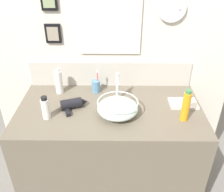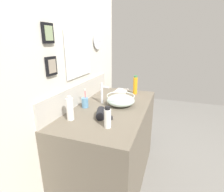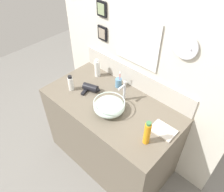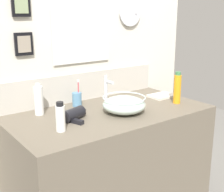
{
  "view_description": "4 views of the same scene",
  "coord_description": "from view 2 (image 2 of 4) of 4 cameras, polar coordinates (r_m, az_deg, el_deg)",
  "views": [
    {
      "loc": [
        0.03,
        -1.44,
        1.84
      ],
      "look_at": [
        0.02,
        0.0,
        0.95
      ],
      "focal_mm": 40.0,
      "sensor_mm": 36.0,
      "label": 1
    },
    {
      "loc": [
        -1.49,
        -0.53,
        1.46
      ],
      "look_at": [
        0.02,
        0.0,
        0.95
      ],
      "focal_mm": 28.0,
      "sensor_mm": 36.0,
      "label": 2
    },
    {
      "loc": [
        0.98,
        -1.04,
        2.23
      ],
      "look_at": [
        0.02,
        0.0,
        0.95
      ],
      "focal_mm": 35.0,
      "sensor_mm": 36.0,
      "label": 3
    },
    {
      "loc": [
        -1.13,
        -1.54,
        1.47
      ],
      "look_at": [
        0.02,
        0.0,
        0.95
      ],
      "focal_mm": 50.0,
      "sensor_mm": 36.0,
      "label": 4
    }
  ],
  "objects": [
    {
      "name": "toothbrush_cup",
      "position": [
        1.67,
        -8.81,
        -2.14
      ],
      "size": [
        0.06,
        0.06,
        0.18
      ],
      "color": "#598CB2",
      "rests_on": "vanity_counter"
    },
    {
      "name": "hair_drier",
      "position": [
        1.46,
        -3.42,
        -5.51
      ],
      "size": [
        0.2,
        0.17,
        0.07
      ],
      "color": "black",
      "rests_on": "vanity_counter"
    },
    {
      "name": "hand_towel",
      "position": [
        2.18,
        3.11,
        1.67
      ],
      "size": [
        0.2,
        0.14,
        0.02
      ],
      "primitive_type": "cube",
      "color": "silver",
      "rests_on": "vanity_counter"
    },
    {
      "name": "back_panel",
      "position": [
        1.77,
        -11.59,
        7.28
      ],
      "size": [
        1.92,
        0.09,
        2.31
      ],
      "color": "silver",
      "rests_on": "ground"
    },
    {
      "name": "vanity_counter",
      "position": [
        1.89,
        -0.17,
        -15.51
      ],
      "size": [
        1.29,
        0.68,
        0.85
      ],
      "primitive_type": "cube",
      "color": "#6B6051",
      "rests_on": "ground"
    },
    {
      "name": "glass_bowl_sink",
      "position": [
        1.7,
        2.84,
        -1.31
      ],
      "size": [
        0.27,
        0.27,
        0.11
      ],
      "color": "silver",
      "rests_on": "vanity_counter"
    },
    {
      "name": "shampoo_bottle",
      "position": [
        1.43,
        -13.58,
        -4.07
      ],
      "size": [
        0.06,
        0.06,
        0.2
      ],
      "color": "white",
      "rests_on": "vanity_counter"
    },
    {
      "name": "faucet",
      "position": [
        1.75,
        -3.07,
        1.31
      ],
      "size": [
        0.02,
        0.09,
        0.21
      ],
      "color": "silver",
      "rests_on": "vanity_counter"
    },
    {
      "name": "lotion_bottle",
      "position": [
        2.08,
        7.61,
        3.53
      ],
      "size": [
        0.05,
        0.05,
        0.22
      ],
      "color": "orange",
      "rests_on": "vanity_counter"
    },
    {
      "name": "ground_plane",
      "position": [
        2.16,
        -0.16,
        -25.03
      ],
      "size": [
        6.0,
        6.0,
        0.0
      ],
      "primitive_type": "plane",
      "color": "gray"
    },
    {
      "name": "spray_bottle",
      "position": [
        1.27,
        -1.46,
        -7.07
      ],
      "size": [
        0.05,
        0.05,
        0.16
      ],
      "color": "white",
      "rests_on": "vanity_counter"
    }
  ]
}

